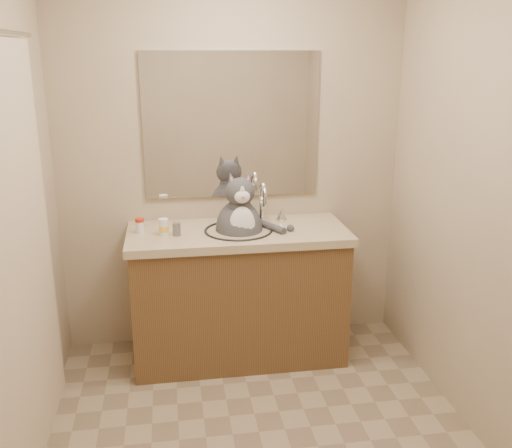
# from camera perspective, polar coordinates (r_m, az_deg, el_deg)

# --- Properties ---
(room) EXTENTS (2.22, 2.52, 2.42)m
(room) POSITION_cam_1_polar(r_m,az_deg,el_deg) (2.46, 0.92, 0.53)
(room) COLOR gray
(room) RESTS_ON ground
(vanity) EXTENTS (1.34, 0.59, 1.12)m
(vanity) POSITION_cam_1_polar(r_m,az_deg,el_deg) (3.62, -1.75, -6.73)
(vanity) COLOR brown
(vanity) RESTS_ON ground
(mirror) EXTENTS (1.10, 0.02, 0.90)m
(mirror) POSITION_cam_1_polar(r_m,az_deg,el_deg) (3.61, -2.46, 9.82)
(mirror) COLOR white
(mirror) RESTS_ON room
(shower_curtain) EXTENTS (0.02, 1.30, 1.93)m
(shower_curtain) POSITION_cam_1_polar(r_m,az_deg,el_deg) (2.66, -22.46, -3.41)
(shower_curtain) COLOR beige
(shower_curtain) RESTS_ON ground
(cat) EXTENTS (0.42, 0.33, 0.58)m
(cat) POSITION_cam_1_polar(r_m,az_deg,el_deg) (3.47, -1.64, -0.19)
(cat) COLOR #48484D
(cat) RESTS_ON vanity
(pill_bottle_redcap) EXTENTS (0.06, 0.06, 0.09)m
(pill_bottle_redcap) POSITION_cam_1_polar(r_m,az_deg,el_deg) (3.47, -11.55, -0.17)
(pill_bottle_redcap) COLOR white
(pill_bottle_redcap) RESTS_ON vanity
(pill_bottle_orange) EXTENTS (0.07, 0.07, 0.10)m
(pill_bottle_orange) POSITION_cam_1_polar(r_m,az_deg,el_deg) (3.41, -9.21, -0.33)
(pill_bottle_orange) COLOR white
(pill_bottle_orange) RESTS_ON vanity
(grey_canister) EXTENTS (0.05, 0.05, 0.08)m
(grey_canister) POSITION_cam_1_polar(r_m,az_deg,el_deg) (3.39, -7.94, -0.54)
(grey_canister) COLOR slate
(grey_canister) RESTS_ON vanity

